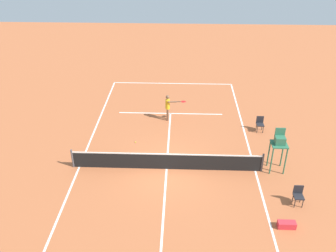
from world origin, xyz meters
name	(u,v)px	position (x,y,z in m)	size (l,w,h in m)	color
ground_plane	(167,169)	(0.00, 0.00, 0.00)	(60.00, 60.00, 0.00)	#B76038
court_lines	(167,169)	(0.00, 0.00, 0.00)	(9.37, 22.78, 0.01)	white
tennis_net	(167,161)	(0.00, 0.00, 0.50)	(9.97, 0.10, 1.07)	#4C4C51
player_serving	(168,105)	(0.10, -5.35, 1.05)	(1.31, 0.47, 1.75)	brown
tennis_ball	(136,142)	(1.93, -2.51, 0.03)	(0.07, 0.07, 0.07)	#CCE033
umpire_chair	(279,144)	(-5.67, -0.18, 1.61)	(0.80, 0.80, 2.41)	#2D6B4C
courtside_chair_near	(298,195)	(-6.11, 2.45, 0.53)	(0.44, 0.46, 0.95)	#262626
courtside_chair_mid	(260,123)	(-5.56, -4.16, 0.53)	(0.44, 0.46, 0.95)	#262626
equipment_bag	(287,225)	(-5.28, 3.97, 0.15)	(0.76, 0.32, 0.30)	red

